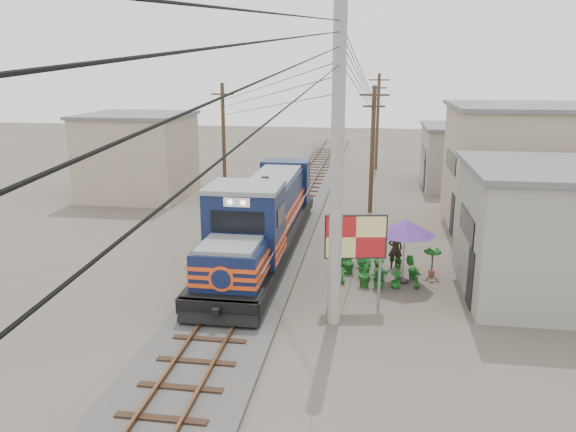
% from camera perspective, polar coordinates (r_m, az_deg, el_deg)
% --- Properties ---
extents(ground, '(120.00, 120.00, 0.00)m').
position_cam_1_polar(ground, '(19.39, -5.75, -9.35)').
color(ground, '#473F35').
rests_on(ground, ground).
extents(ballast, '(3.60, 70.00, 0.16)m').
position_cam_1_polar(ballast, '(28.58, -0.82, -1.08)').
color(ballast, '#595651').
rests_on(ballast, ground).
extents(track, '(1.15, 70.00, 0.12)m').
position_cam_1_polar(track, '(28.53, -0.82, -0.73)').
color(track, '#51331E').
rests_on(track, ground).
extents(locomotive, '(2.72, 14.81, 3.67)m').
position_cam_1_polar(locomotive, '(24.06, -2.53, -0.34)').
color(locomotive, black).
rests_on(locomotive, ground).
extents(utility_pole_main, '(0.40, 0.40, 10.00)m').
position_cam_1_polar(utility_pole_main, '(16.89, 5.00, 4.82)').
color(utility_pole_main, '#9E9B93').
rests_on(utility_pole_main, ground).
extents(wooden_pole_mid, '(1.60, 0.24, 7.00)m').
position_cam_1_polar(wooden_pole_mid, '(31.39, 8.57, 6.91)').
color(wooden_pole_mid, '#4C3826').
rests_on(wooden_pole_mid, ground).
extents(wooden_pole_far, '(1.60, 0.24, 7.50)m').
position_cam_1_polar(wooden_pole_far, '(45.28, 9.09, 9.61)').
color(wooden_pole_far, '#4C3826').
rests_on(wooden_pole_far, ground).
extents(wooden_pole_left, '(1.60, 0.24, 7.00)m').
position_cam_1_polar(wooden_pole_left, '(36.63, -6.56, 8.10)').
color(wooden_pole_left, '#4C3826').
rests_on(wooden_pole_left, ground).
extents(power_lines, '(9.65, 19.00, 3.30)m').
position_cam_1_polar(power_lines, '(26.03, -1.76, 14.05)').
color(power_lines, black).
rests_on(power_lines, ground).
extents(shophouse_front, '(7.35, 6.30, 4.70)m').
position_cam_1_polar(shophouse_front, '(21.99, 26.77, -1.44)').
color(shophouse_front, gray).
rests_on(shophouse_front, ground).
extents(shophouse_mid, '(8.40, 7.35, 6.20)m').
position_cam_1_polar(shophouse_mid, '(30.55, 23.71, 4.53)').
color(shophouse_mid, gray).
rests_on(shophouse_mid, ground).
extents(shophouse_back, '(6.30, 6.30, 4.20)m').
position_cam_1_polar(shophouse_back, '(40.06, 17.94, 5.78)').
color(shophouse_back, gray).
rests_on(shophouse_back, ground).
extents(shophouse_left, '(6.30, 6.30, 5.20)m').
position_cam_1_polar(shophouse_left, '(36.55, -14.97, 5.99)').
color(shophouse_left, gray).
rests_on(shophouse_left, ground).
extents(billboard, '(2.07, 0.48, 3.22)m').
position_cam_1_polar(billboard, '(18.87, 6.89, -2.38)').
color(billboard, '#99999E').
rests_on(billboard, ground).
extents(market_umbrella, '(2.26, 2.26, 2.47)m').
position_cam_1_polar(market_umbrella, '(21.28, 11.83, -1.14)').
color(market_umbrella, black).
rests_on(market_umbrella, ground).
extents(vendor, '(0.64, 0.46, 1.61)m').
position_cam_1_polar(vendor, '(23.18, 10.85, -3.31)').
color(vendor, black).
rests_on(vendor, ground).
extents(plant_nursery, '(3.36, 3.11, 1.12)m').
position_cam_1_polar(plant_nursery, '(22.38, 8.19, -4.78)').
color(plant_nursery, '#1B5F1C').
rests_on(plant_nursery, ground).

